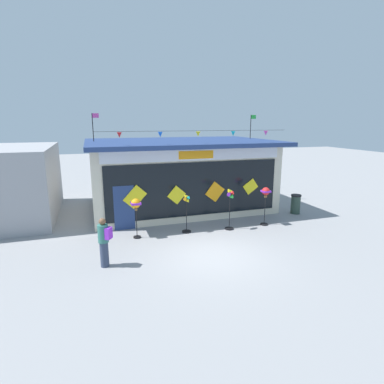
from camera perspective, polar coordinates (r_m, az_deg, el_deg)
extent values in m
plane|color=gray|center=(11.62, 3.66, -11.28)|extent=(80.00, 80.00, 0.00)
cube|color=beige|center=(17.45, -2.50, 3.02)|extent=(9.31, 5.98, 3.56)
cube|color=navy|center=(16.80, -2.14, 9.10)|extent=(9.71, 6.88, 0.20)
cube|color=silver|center=(14.38, 0.72, 6.84)|extent=(8.56, 0.08, 0.53)
cube|color=orange|center=(14.36, 0.76, 6.83)|extent=(1.68, 0.04, 0.37)
cube|color=black|center=(14.65, 0.69, 0.54)|extent=(8.38, 0.06, 2.55)
cube|color=navy|center=(14.11, -12.32, -2.86)|extent=(0.90, 0.07, 2.00)
cube|color=yellow|center=(13.99, -10.40, -0.89)|extent=(1.08, 0.03, 1.09)
cube|color=yellow|center=(14.36, -2.84, -0.56)|extent=(0.90, 0.03, 0.90)
cube|color=orange|center=(14.96, 4.23, 0.03)|extent=(1.01, 0.03, 1.02)
cube|color=yellow|center=(15.75, 10.68, 0.98)|extent=(0.85, 0.03, 0.82)
cylinder|color=black|center=(14.04, 1.12, 11.15)|extent=(8.94, 0.01, 0.01)
cone|color=red|center=(13.32, -13.17, 10.14)|extent=(0.20, 0.20, 0.22)
cone|color=blue|center=(13.58, -5.84, 10.45)|extent=(0.20, 0.20, 0.22)
cone|color=yellow|center=(14.05, 1.12, 10.58)|extent=(0.20, 0.20, 0.22)
cone|color=#19B7BC|center=(14.70, 7.54, 10.57)|extent=(0.20, 0.20, 0.22)
cone|color=#EA4CA3|center=(15.51, 13.36, 10.45)|extent=(0.20, 0.20, 0.22)
cylinder|color=black|center=(16.57, -17.72, 11.22)|extent=(0.04, 0.04, 1.39)
cube|color=#EA4CA3|center=(16.58, -17.29, 13.23)|extent=(0.32, 0.02, 0.22)
cylinder|color=black|center=(18.87, 10.68, 11.67)|extent=(0.04, 0.04, 1.36)
cube|color=green|center=(18.95, 11.19, 13.35)|extent=(0.32, 0.02, 0.22)
cylinder|color=black|center=(13.30, -10.02, -8.12)|extent=(0.31, 0.31, 0.06)
cylinder|color=black|center=(13.10, -10.12, -5.61)|extent=(0.03, 0.03, 1.29)
sphere|color=orange|center=(12.86, -10.27, -2.05)|extent=(0.39, 0.39, 0.39)
cube|color=purple|center=(12.86, -10.27, -2.05)|extent=(0.40, 0.40, 0.09)
cube|color=brown|center=(12.93, -10.22, -3.15)|extent=(0.10, 0.10, 0.10)
cylinder|color=black|center=(13.73, -1.01, -7.24)|extent=(0.39, 0.39, 0.06)
cylinder|color=black|center=(13.50, -1.02, -4.31)|extent=(0.03, 0.03, 1.53)
cylinder|color=black|center=(13.26, -0.98, -1.20)|extent=(0.06, 0.04, 0.06)
cone|color=#19B7BC|center=(13.28, -0.57, -1.16)|extent=(0.15, 0.16, 0.15)
cone|color=yellow|center=(13.23, -0.98, -0.77)|extent=(0.16, 0.15, 0.15)
cone|color=orange|center=(13.23, -1.40, -1.23)|extent=(0.15, 0.16, 0.15)
cone|color=yellow|center=(13.28, -0.98, -1.62)|extent=(0.16, 0.15, 0.15)
cylinder|color=black|center=(14.20, 6.82, -6.65)|extent=(0.39, 0.39, 0.06)
cylinder|color=black|center=(13.95, 6.90, -3.58)|extent=(0.03, 0.03, 1.65)
cylinder|color=black|center=(13.71, 7.06, -0.32)|extent=(0.06, 0.04, 0.06)
cone|color=red|center=(13.76, 7.54, -0.28)|extent=(0.18, 0.20, 0.18)
cone|color=yellow|center=(13.68, 7.08, 0.20)|extent=(0.20, 0.18, 0.18)
cone|color=purple|center=(13.66, 6.58, -0.36)|extent=(0.18, 0.20, 0.18)
cone|color=green|center=(13.74, 7.05, -0.83)|extent=(0.20, 0.18, 0.18)
cylinder|color=black|center=(15.05, 13.06, -5.77)|extent=(0.35, 0.35, 0.06)
cylinder|color=black|center=(14.85, 13.19, -3.25)|extent=(0.03, 0.03, 1.44)
sphere|color=red|center=(14.63, 13.37, 0.14)|extent=(0.36, 0.36, 0.36)
cube|color=purple|center=(14.63, 13.37, 0.14)|extent=(0.37, 0.37, 0.08)
cube|color=brown|center=(14.69, 13.32, -0.78)|extent=(0.10, 0.10, 0.10)
cylinder|color=#333D56|center=(10.92, -15.75, -10.92)|extent=(0.28, 0.28, 0.86)
cylinder|color=#337066|center=(10.65, -15.99, -7.32)|extent=(0.34, 0.34, 0.60)
sphere|color=brown|center=(10.52, -16.13, -5.22)|extent=(0.22, 0.22, 0.22)
cube|color=purple|center=(10.55, -15.05, -7.29)|extent=(0.27, 0.31, 0.38)
cylinder|color=#2D4238|center=(17.23, 18.44, -2.24)|extent=(0.48, 0.48, 0.93)
cylinder|color=black|center=(17.11, 18.56, -0.60)|extent=(0.52, 0.52, 0.08)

